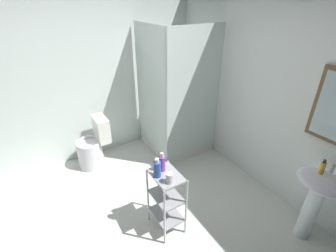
{
  "coord_description": "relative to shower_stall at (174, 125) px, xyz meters",
  "views": [
    {
      "loc": [
        1.65,
        -0.63,
        2.3
      ],
      "look_at": [
        -0.44,
        0.63,
        0.97
      ],
      "focal_mm": 25.54,
      "sensor_mm": 36.0,
      "label": 1
    }
  ],
  "objects": [
    {
      "name": "shampoo_bottle_blue",
      "position": [
        1.24,
        -1.0,
        0.37
      ],
      "size": [
        0.07,
        0.07,
        0.21
      ],
      "color": "#2A52AE",
      "rests_on": "storage_cart"
    },
    {
      "name": "rinse_cup",
      "position": [
        1.38,
        -0.94,
        0.33
      ],
      "size": [
        0.07,
        0.07,
        0.11
      ],
      "primitive_type": "cylinder",
      "color": "silver",
      "rests_on": "storage_cart"
    },
    {
      "name": "wall_back",
      "position": [
        1.22,
        0.63,
        0.79
      ],
      "size": [
        4.2,
        0.14,
        2.5
      ],
      "color": "white",
      "rests_on": "ground_plane"
    },
    {
      "name": "pedestal_sink",
      "position": [
        2.13,
        0.3,
        0.12
      ],
      "size": [
        0.46,
        0.37,
        0.81
      ],
      "color": "white",
      "rests_on": "ground_plane"
    },
    {
      "name": "ground_plane",
      "position": [
        1.21,
        -1.22,
        -0.47
      ],
      "size": [
        4.2,
        4.2,
        0.02
      ],
      "primitive_type": "cube",
      "color": "silver"
    },
    {
      "name": "sink_faucet",
      "position": [
        2.13,
        0.42,
        0.4
      ],
      "size": [
        0.03,
        0.03,
        0.1
      ],
      "primitive_type": "cylinder",
      "color": "silver",
      "rests_on": "pedestal_sink"
    },
    {
      "name": "conditioner_bottle_purple",
      "position": [
        1.19,
        -0.91,
        0.37
      ],
      "size": [
        0.07,
        0.07,
        0.21
      ],
      "color": "purple",
      "rests_on": "storage_cart"
    },
    {
      "name": "toilet",
      "position": [
        -0.27,
        -1.26,
        -0.15
      ],
      "size": [
        0.37,
        0.49,
        0.76
      ],
      "color": "white",
      "rests_on": "ground_plane"
    },
    {
      "name": "shower_stall",
      "position": [
        0.0,
        0.0,
        0.0
      ],
      "size": [
        0.92,
        0.92,
        2.0
      ],
      "color": "white",
      "rests_on": "ground_plane"
    },
    {
      "name": "storage_cart",
      "position": [
        1.27,
        -0.91,
        -0.03
      ],
      "size": [
        0.38,
        0.28,
        0.74
      ],
      "color": "silver",
      "rests_on": "ground_plane"
    },
    {
      "name": "wall_left",
      "position": [
        -0.64,
        -1.22,
        0.79
      ],
      "size": [
        0.1,
        4.2,
        2.5
      ],
      "primitive_type": "cube",
      "color": "white",
      "rests_on": "ground_plane"
    },
    {
      "name": "hand_soap_bottle",
      "position": [
        2.09,
        0.31,
        0.41
      ],
      "size": [
        0.05,
        0.05,
        0.16
      ],
      "color": "gold",
      "rests_on": "pedestal_sink"
    }
  ]
}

